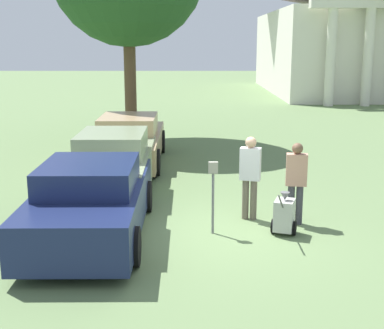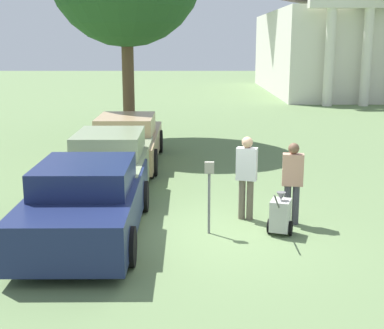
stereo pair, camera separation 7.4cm
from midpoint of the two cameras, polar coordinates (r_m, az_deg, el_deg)
ground_plane at (r=10.52m, az=2.05°, el=-7.37°), size 120.00×120.00×0.00m
parked_car_navy at (r=10.37m, az=-11.09°, el=-3.86°), size 2.09×4.79×1.48m
parked_car_sage at (r=13.19m, az=-8.74°, el=-0.06°), size 1.94×4.85×1.55m
parked_car_tan at (r=16.43m, az=-7.06°, el=2.49°), size 2.04×5.20×1.49m
parking_meter at (r=10.24m, az=1.81°, el=-2.11°), size 0.18×0.09×1.43m
person_worker at (r=11.12m, az=5.78°, el=-0.86°), size 0.46×0.33×1.76m
person_supervisor at (r=10.98m, az=10.61°, el=-1.46°), size 0.45×0.28×1.69m
equipment_cart at (r=10.51m, az=9.36°, el=-5.32°), size 0.53×1.00×1.00m
church at (r=41.49m, az=15.80°, el=14.56°), size 10.87×18.41×21.55m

